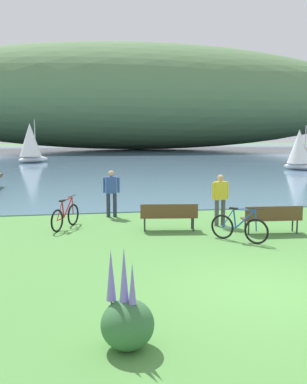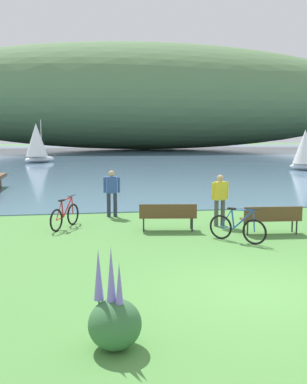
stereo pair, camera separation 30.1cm
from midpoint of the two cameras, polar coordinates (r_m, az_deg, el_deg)
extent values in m
plane|color=#518E42|center=(9.04, 14.40, -12.59)|extent=(200.00, 200.00, 0.00)
cube|color=#5B7F9E|center=(56.76, -5.07, 4.78)|extent=(180.00, 80.00, 0.04)
ellipsoid|color=#567A4C|center=(75.71, -0.76, 12.22)|extent=(85.27, 28.00, 17.46)
cube|color=brown|center=(13.94, 15.60, -3.44)|extent=(1.83, 0.60, 0.05)
cube|color=brown|center=(13.71, 15.94, -2.69)|extent=(1.80, 0.16, 0.40)
cylinder|color=#2D2D33|center=(13.90, 12.36, -4.31)|extent=(0.05, 0.05, 0.45)
cylinder|color=#2D2D33|center=(14.42, 18.19, -4.08)|extent=(0.05, 0.05, 0.45)
cylinder|color=#2D2D33|center=(13.58, 12.77, -4.61)|extent=(0.05, 0.05, 0.45)
cylinder|color=#2D2D33|center=(14.12, 18.72, -4.36)|extent=(0.05, 0.05, 0.45)
cube|color=brown|center=(13.89, 2.48, -3.19)|extent=(1.85, 0.71, 0.05)
cube|color=brown|center=(13.64, 2.54, -2.44)|extent=(1.79, 0.27, 0.40)
cylinder|color=#2D2D33|center=(14.07, -0.69, -3.97)|extent=(0.05, 0.05, 0.45)
cylinder|color=#2D2D33|center=(14.16, 5.53, -3.93)|extent=(0.05, 0.05, 0.45)
cylinder|color=#2D2D33|center=(13.74, -0.68, -4.26)|extent=(0.05, 0.05, 0.45)
cylinder|color=#2D2D33|center=(13.84, 5.69, -4.22)|extent=(0.05, 0.05, 0.45)
torus|color=black|center=(14.91, -9.88, -2.88)|extent=(0.38, 0.67, 0.72)
torus|color=black|center=(14.02, -11.94, -3.63)|extent=(0.38, 0.67, 0.72)
cylinder|color=red|center=(14.56, -10.54, -1.92)|extent=(0.32, 0.56, 0.61)
cylinder|color=red|center=(14.49, -10.65, -0.91)|extent=(0.34, 0.60, 0.09)
cylinder|color=red|center=(14.29, -11.19, -2.23)|extent=(0.10, 0.13, 0.54)
cylinder|color=red|center=(14.19, -11.51, -3.43)|extent=(0.22, 0.39, 0.05)
cylinder|color=red|center=(14.11, -11.62, -2.41)|extent=(0.19, 0.34, 0.56)
cylinder|color=red|center=(14.83, -9.95, -1.76)|extent=(0.07, 0.09, 0.60)
cube|color=black|center=(14.21, -11.30, -1.08)|extent=(0.20, 0.26, 0.05)
cylinder|color=black|center=(14.76, -10.03, -0.48)|extent=(0.24, 0.44, 0.02)
torus|color=black|center=(12.52, 13.68, -5.07)|extent=(0.55, 0.55, 0.72)
torus|color=black|center=(12.95, 9.40, -4.52)|extent=(0.55, 0.55, 0.72)
cylinder|color=#1E4CB2|center=(12.59, 12.32, -3.51)|extent=(0.46, 0.46, 0.61)
cylinder|color=#1E4CB2|center=(12.55, 12.18, -2.31)|extent=(0.49, 0.49, 0.09)
cylinder|color=#1E4CB2|center=(12.73, 10.97, -3.46)|extent=(0.12, 0.12, 0.54)
cylinder|color=#1E4CB2|center=(12.86, 10.24, -4.58)|extent=(0.32, 0.32, 0.05)
cylinder|color=#1E4CB2|center=(12.82, 10.11, -3.41)|extent=(0.28, 0.28, 0.56)
cylinder|color=#1E4CB2|center=(12.47, 13.62, -3.71)|extent=(0.09, 0.09, 0.60)
cube|color=black|center=(12.69, 10.84, -2.14)|extent=(0.24, 0.24, 0.05)
cylinder|color=black|center=(12.41, 13.57, -2.16)|extent=(0.36, 0.36, 0.02)
cylinder|color=#282D47|center=(16.13, -5.32, -1.69)|extent=(0.14, 0.14, 0.88)
cylinder|color=#282D47|center=(16.12, -4.47, -1.69)|extent=(0.14, 0.14, 0.88)
cube|color=#334CA5|center=(16.02, -4.93, 0.92)|extent=(0.40, 0.26, 0.60)
sphere|color=tan|center=(15.97, -4.95, 2.42)|extent=(0.22, 0.22, 0.22)
cylinder|color=#334CA5|center=(16.03, -5.86, 0.92)|extent=(0.09, 0.09, 0.56)
cylinder|color=#334CA5|center=(16.01, -4.00, 0.93)|extent=(0.09, 0.09, 0.56)
cylinder|color=#4C4C51|center=(14.65, 8.76, -2.73)|extent=(0.14, 0.14, 0.88)
cylinder|color=#4C4C51|center=(14.76, 9.59, -2.67)|extent=(0.14, 0.14, 0.88)
cube|color=yellow|center=(14.59, 9.24, 0.16)|extent=(0.41, 0.29, 0.60)
sphere|color=tan|center=(14.54, 9.28, 1.80)|extent=(0.22, 0.22, 0.22)
cylinder|color=yellow|center=(14.47, 8.33, 0.11)|extent=(0.09, 0.09, 0.56)
cylinder|color=yellow|center=(14.72, 10.13, 0.20)|extent=(0.09, 0.09, 0.56)
ellipsoid|color=#386B3D|center=(6.60, -3.70, -16.81)|extent=(0.78, 0.78, 0.73)
cylinder|color=#386B3D|center=(6.48, -4.11, -14.60)|extent=(0.02, 0.02, 0.12)
cone|color=#8470D1|center=(6.32, -4.16, -10.68)|extent=(0.14, 0.14, 0.81)
cylinder|color=#386B3D|center=(6.41, -3.06, -14.85)|extent=(0.02, 0.02, 0.12)
cone|color=#8470D1|center=(6.28, -3.09, -11.78)|extent=(0.11, 0.11, 0.61)
cylinder|color=#386B3D|center=(6.58, -5.77, -14.28)|extent=(0.02, 0.02, 0.12)
cone|color=#8470D1|center=(6.43, -5.83, -10.66)|extent=(0.14, 0.14, 0.76)
ellipsoid|color=white|center=(45.01, -14.41, 4.16)|extent=(3.21, 3.29, 0.63)
cylinder|color=#B2B2B2|center=(45.11, -14.23, 6.86)|extent=(0.09, 0.09, 3.59)
cone|color=white|center=(44.72, -14.83, 6.60)|extent=(3.01, 3.01, 3.23)
ellipsoid|color=white|center=(36.89, 19.61, 3.09)|extent=(2.48, 2.91, 0.53)
cone|color=white|center=(36.92, 19.33, 5.62)|extent=(2.50, 2.50, 2.70)
cylinder|color=brown|center=(25.17, -19.10, 1.05)|extent=(0.20, 0.20, 0.60)
camera|label=1|loc=(0.15, -89.44, 0.08)|focal=40.95mm
camera|label=2|loc=(0.15, 90.56, -0.08)|focal=40.95mm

